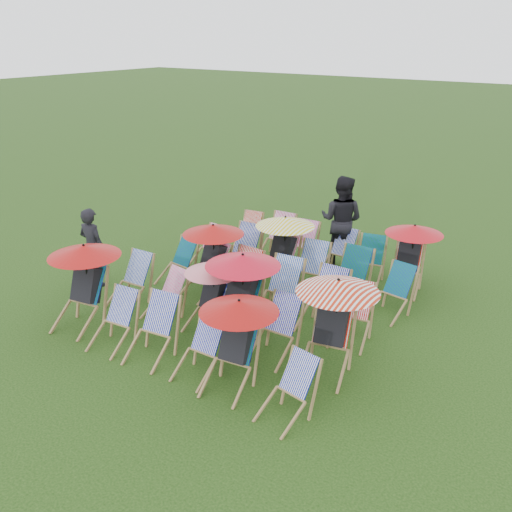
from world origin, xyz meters
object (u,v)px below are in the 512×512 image
Objects in this scene: deckchair_0 at (81,285)px; deckchair_5 at (287,391)px; person_left at (92,247)px; deckchair_29 at (409,257)px; person_rear at (341,220)px.

deckchair_5 is at bearing -11.42° from deckchair_0.
deckchair_29 is at bearing -152.50° from person_left.
deckchair_0 is 1.68× the size of deckchair_5.
deckchair_29 is (-0.17, 4.67, 0.27)m from deckchair_5.
deckchair_0 reaches higher than deckchair_29.
deckchair_5 is at bearing 160.33° from person_left.
deckchair_0 is 0.74× the size of person_rear.
deckchair_0 is at bearing -172.30° from deckchair_5.
deckchair_29 is at bearing 155.62° from person_rear.
deckchair_29 reaches higher than deckchair_5.
person_left is (-5.32, 1.41, 0.37)m from deckchair_5.
person_rear is (2.30, 5.00, 0.21)m from deckchair_0.
deckchair_0 is 6.01m from deckchair_29.
person_rear is (3.45, 3.78, 0.17)m from person_left.
deckchair_0 is at bearing 57.98° from person_rear.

